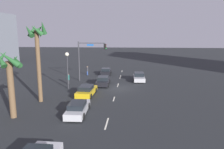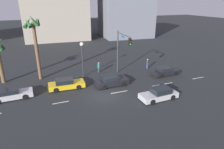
% 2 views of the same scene
% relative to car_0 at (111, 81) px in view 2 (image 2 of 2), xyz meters
% --- Properties ---
extents(ground_plane, '(220.00, 220.00, 0.00)m').
position_rel_car_0_xyz_m(ground_plane, '(-1.69, -2.28, -0.65)').
color(ground_plane, '#232628').
extents(lane_stripe_2, '(1.86, 0.14, 0.01)m').
position_rel_car_0_xyz_m(lane_stripe_2, '(-7.07, -2.28, -0.64)').
color(lane_stripe_2, silver).
rests_on(lane_stripe_2, ground_plane).
extents(lane_stripe_3, '(2.30, 0.14, 0.01)m').
position_rel_car_0_xyz_m(lane_stripe_3, '(0.21, -2.28, -0.64)').
color(lane_stripe_3, silver).
rests_on(lane_stripe_3, ground_plane).
extents(lane_stripe_4, '(2.07, 0.14, 0.01)m').
position_rel_car_0_xyz_m(lane_stripe_4, '(7.32, -2.28, -0.64)').
color(lane_stripe_4, silver).
rests_on(lane_stripe_4, ground_plane).
extents(lane_stripe_5, '(1.93, 0.14, 0.01)m').
position_rel_car_0_xyz_m(lane_stripe_5, '(6.02, -2.28, -0.64)').
color(lane_stripe_5, silver).
rests_on(lane_stripe_5, ground_plane).
extents(lane_stripe_6, '(2.18, 0.14, 0.01)m').
position_rel_car_0_xyz_m(lane_stripe_6, '(13.07, -2.28, -0.64)').
color(lane_stripe_6, silver).
rests_on(lane_stripe_6, ground_plane).
extents(car_0, '(4.49, 2.03, 1.39)m').
position_rel_car_0_xyz_m(car_0, '(0.00, 0.00, 0.00)').
color(car_0, black).
rests_on(car_0, ground_plane).
extents(car_1, '(4.67, 2.05, 1.32)m').
position_rel_car_0_xyz_m(car_1, '(-5.84, 1.34, -0.03)').
color(car_1, gold).
rests_on(car_1, ground_plane).
extents(car_3, '(4.40, 2.04, 1.24)m').
position_rel_car_0_xyz_m(car_3, '(9.21, 0.72, -0.06)').
color(car_3, black).
rests_on(car_3, ground_plane).
extents(car_4, '(4.52, 2.01, 1.37)m').
position_rel_car_0_xyz_m(car_4, '(3.80, -5.61, -0.02)').
color(car_4, '#B7B7BC').
rests_on(car_4, ground_plane).
extents(car_5, '(4.69, 1.92, 1.24)m').
position_rel_car_0_xyz_m(car_5, '(-12.30, 0.79, -0.06)').
color(car_5, '#B7B7BC').
rests_on(car_5, ground_plane).
extents(traffic_signal, '(0.44, 4.79, 6.62)m').
position_rel_car_0_xyz_m(traffic_signal, '(2.77, 2.96, 3.81)').
color(traffic_signal, '#38383D').
rests_on(traffic_signal, ground_plane).
extents(streetlamp, '(0.56, 0.56, 5.24)m').
position_rel_car_0_xyz_m(streetlamp, '(-2.70, 4.75, 3.10)').
color(streetlamp, '#2D2D33').
rests_on(streetlamp, ground_plane).
extents(pedestrian_0, '(0.43, 0.43, 1.71)m').
position_rel_car_0_xyz_m(pedestrian_0, '(8.24, 4.28, 0.25)').
color(pedestrian_0, '#2D478C').
rests_on(pedestrian_0, ground_plane).
extents(pedestrian_1, '(0.48, 0.48, 1.68)m').
position_rel_car_0_xyz_m(pedestrian_1, '(0.04, 5.58, 0.23)').
color(pedestrian_1, '#333338').
rests_on(pedestrian_1, ground_plane).
extents(palm_tree_1, '(2.43, 2.44, 9.19)m').
position_rel_car_0_xyz_m(palm_tree_1, '(-8.85, 6.13, 5.72)').
color(palm_tree_1, brown).
rests_on(palm_tree_1, ground_plane).
extents(building_2, '(15.53, 14.31, 13.26)m').
position_rel_car_0_xyz_m(building_2, '(18.40, 34.75, 5.98)').
color(building_2, slate).
rests_on(building_2, ground_plane).
extents(building_3, '(18.63, 18.65, 20.19)m').
position_rel_car_0_xyz_m(building_3, '(-2.17, 40.44, 9.45)').
color(building_3, '#9E9384').
rests_on(building_3, ground_plane).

